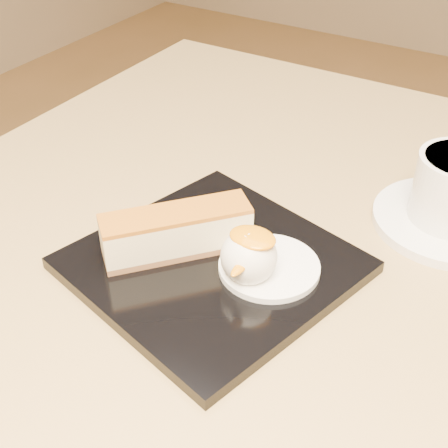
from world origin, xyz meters
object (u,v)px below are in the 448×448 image
Objects in this scene: table at (281,345)px; dessert_plate at (213,265)px; ice_cream_scoop at (249,257)px; cheesecake at (177,232)px; saucer at (448,221)px.

table is 3.64× the size of dessert_plate.
ice_cream_scoop is (0.00, -0.09, 0.19)m from table.
ice_cream_scoop reaches higher than cheesecake.
saucer is at bearing 48.08° from dessert_plate.
ice_cream_scoop is (0.08, 0.00, 0.00)m from cheesecake.
dessert_plate is at bearing -131.92° from saucer.
dessert_plate reaches higher than saucer.
ice_cream_scoop is at bearing -87.99° from table.
ice_cream_scoop reaches higher than table.
cheesecake is 0.84× the size of saucer.
saucer is at bearing 56.52° from ice_cream_scoop.
saucer is (0.16, 0.18, -0.00)m from dessert_plate.
cheesecake is at bearing -180.00° from ice_cream_scoop.
dessert_plate is 0.04m from cheesecake.
ice_cream_scoop reaches higher than saucer.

